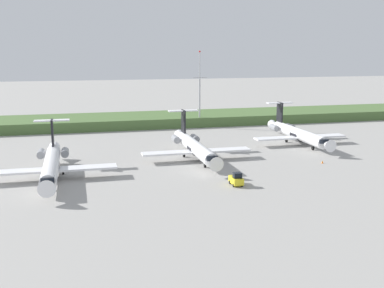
# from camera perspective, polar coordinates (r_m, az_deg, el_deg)

# --- Properties ---
(ground_plane) EXTENTS (500.00, 500.00, 0.00)m
(ground_plane) POSITION_cam_1_polar(r_m,az_deg,el_deg) (114.53, -2.01, 0.12)
(ground_plane) COLOR #9E9B96
(grass_berm) EXTENTS (320.00, 20.00, 2.89)m
(grass_berm) POSITION_cam_1_polar(r_m,az_deg,el_deg) (143.75, -4.57, 3.00)
(grass_berm) COLOR #4C6B38
(grass_berm) RESTS_ON ground
(regional_jet_nearest) EXTENTS (22.81, 31.00, 9.00)m
(regional_jet_nearest) POSITION_cam_1_polar(r_m,az_deg,el_deg) (86.84, -16.84, -2.33)
(regional_jet_nearest) COLOR white
(regional_jet_nearest) RESTS_ON ground
(regional_jet_second) EXTENTS (22.81, 31.00, 9.00)m
(regional_jet_second) POSITION_cam_1_polar(r_m,az_deg,el_deg) (97.74, 0.34, -0.33)
(regional_jet_second) COLOR white
(regional_jet_second) RESTS_ON ground
(regional_jet_third) EXTENTS (22.81, 31.00, 9.00)m
(regional_jet_third) POSITION_cam_1_polar(r_m,az_deg,el_deg) (116.44, 12.74, 1.30)
(regional_jet_third) COLOR white
(regional_jet_third) RESTS_ON ground
(antenna_mast) EXTENTS (4.40, 0.50, 22.26)m
(antenna_mast) POSITION_cam_1_polar(r_m,az_deg,el_deg) (137.41, 0.94, 5.92)
(antenna_mast) COLOR #B2B2B7
(antenna_mast) RESTS_ON ground
(baggage_tug) EXTENTS (1.72, 3.20, 2.30)m
(baggage_tug) POSITION_cam_1_polar(r_m,az_deg,el_deg) (79.19, 5.44, -4.35)
(baggage_tug) COLOR yellow
(baggage_tug) RESTS_ON ground
(safety_cone_front_marker) EXTENTS (0.44, 0.44, 0.55)m
(safety_cone_front_marker) POSITION_cam_1_polar(r_m,az_deg,el_deg) (97.66, 15.67, -2.13)
(safety_cone_front_marker) COLOR orange
(safety_cone_front_marker) RESTS_ON ground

